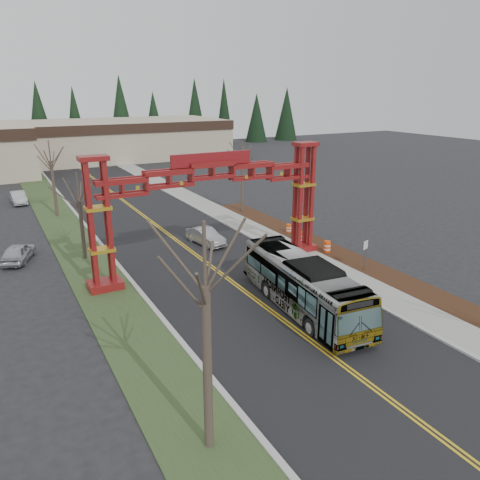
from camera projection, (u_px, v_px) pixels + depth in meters
ground at (395, 404)px, 19.90m from camera, size 200.00×200.00×0.00m
road at (179, 242)px, 40.78m from camera, size 12.00×110.00×0.02m
lane_line_left at (178, 242)px, 40.73m from camera, size 0.12×100.00×0.01m
lane_line_right at (180, 242)px, 40.83m from camera, size 0.12×100.00×0.01m
curb_right at (241, 232)px, 43.56m from camera, size 0.30×110.00×0.15m
sidewalk_right at (254, 230)px, 44.22m from camera, size 2.60×110.00×0.14m
landscape_strip at (393, 279)px, 32.88m from camera, size 2.60×50.00×0.12m
grass_median at (85, 257)px, 37.14m from camera, size 4.00×110.00×0.08m
curb_left at (108, 253)px, 37.97m from camera, size 0.30×110.00×0.15m
gateway_arch at (212, 190)px, 33.09m from camera, size 18.20×1.60×8.90m
retail_building_east at (122, 139)px, 90.15m from camera, size 38.00×20.30×7.00m
conifer_treeline at (57, 121)px, 94.86m from camera, size 116.10×5.60×13.00m
transit_bus at (302, 284)px, 28.06m from camera, size 3.84×11.80×3.23m
silver_sedan at (206, 236)px, 40.14m from camera, size 2.21×4.47×1.41m
parked_car_near_a at (18, 252)px, 36.16m from camera, size 3.14×4.56×1.44m
parked_car_far_a at (18, 198)px, 54.33m from camera, size 1.73×4.39×1.42m
bare_tree_median_near at (205, 288)px, 15.58m from camera, size 3.43×3.43×8.80m
bare_tree_median_mid at (79, 199)px, 35.47m from camera, size 2.98×2.98×6.83m
bare_tree_median_far at (51, 161)px, 47.34m from camera, size 3.17×3.17×7.89m
bare_tree_right_far at (242, 160)px, 49.23m from camera, size 3.05×3.05×7.63m
street_sign at (365, 249)px, 33.98m from camera, size 0.51×0.21×2.31m
barrel_south at (327, 247)px, 38.01m from camera, size 0.56×0.56×1.03m
barrel_mid at (303, 238)px, 40.39m from camera, size 0.56×0.56×1.04m
barrel_north at (289, 229)px, 43.20m from camera, size 0.48×0.48×0.89m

